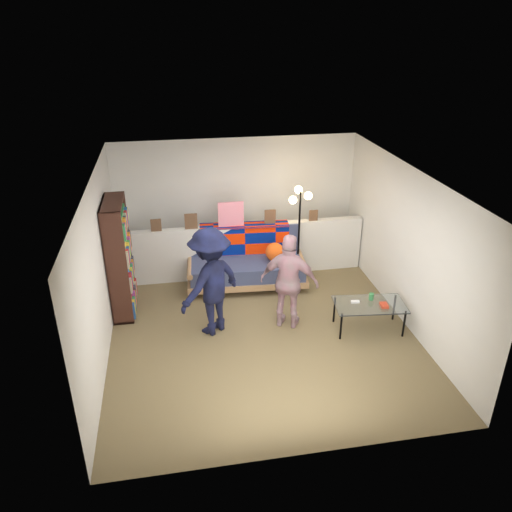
{
  "coord_description": "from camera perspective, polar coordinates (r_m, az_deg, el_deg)",
  "views": [
    {
      "loc": [
        -1.2,
        -6.34,
        4.34
      ],
      "look_at": [
        0.0,
        0.4,
        1.05
      ],
      "focal_mm": 35.0,
      "sensor_mm": 36.0,
      "label": 1
    }
  ],
  "objects": [
    {
      "name": "ground",
      "position": [
        7.77,
        0.52,
        -8.26
      ],
      "size": [
        5.0,
        5.0,
        0.0
      ],
      "primitive_type": "plane",
      "color": "brown",
      "rests_on": "ground"
    },
    {
      "name": "room_shell",
      "position": [
        7.41,
        -0.1,
        4.57
      ],
      "size": [
        4.6,
        5.05,
        2.45
      ],
      "color": "silver",
      "rests_on": "ground"
    },
    {
      "name": "half_wall_ledge",
      "position": [
        9.08,
        -1.55,
        0.64
      ],
      "size": [
        4.45,
        0.15,
        1.0
      ],
      "primitive_type": "cube",
      "color": "silver",
      "rests_on": "ground"
    },
    {
      "name": "ledge_decor",
      "position": [
        8.77,
        -3.05,
        4.49
      ],
      "size": [
        2.97,
        0.02,
        0.45
      ],
      "color": "brown",
      "rests_on": "half_wall_ledge"
    },
    {
      "name": "futon_sofa",
      "position": [
        8.84,
        -1.0,
        -0.68
      ],
      "size": [
        2.14,
        1.14,
        0.89
      ],
      "color": "#AE8054",
      "rests_on": "ground"
    },
    {
      "name": "bookshelf",
      "position": [
        8.11,
        -15.33,
        -0.63
      ],
      "size": [
        0.31,
        0.93,
        1.87
      ],
      "color": "black",
      "rests_on": "ground"
    },
    {
      "name": "coffee_table",
      "position": [
        7.74,
        12.91,
        -5.54
      ],
      "size": [
        1.11,
        0.69,
        0.55
      ],
      "color": "black",
      "rests_on": "ground"
    },
    {
      "name": "floor_lamp",
      "position": [
        8.76,
        4.97,
        4.7
      ],
      "size": [
        0.4,
        0.32,
        1.72
      ],
      "color": "black",
      "rests_on": "ground"
    },
    {
      "name": "person_left",
      "position": [
        7.34,
        -5.21,
        -2.97
      ],
      "size": [
        1.23,
        1.16,
        1.67
      ],
      "primitive_type": "imported",
      "rotation": [
        0.0,
        0.0,
        3.81
      ],
      "color": "black",
      "rests_on": "ground"
    },
    {
      "name": "person_right",
      "position": [
        7.49,
        3.82,
        -2.98
      ],
      "size": [
        0.96,
        0.71,
        1.52
      ],
      "primitive_type": "imported",
      "rotation": [
        0.0,
        0.0,
        2.7
      ],
      "color": "pink",
      "rests_on": "ground"
    }
  ]
}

